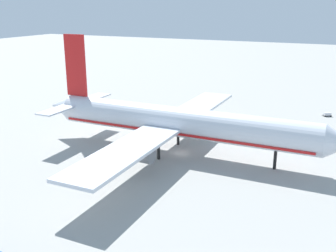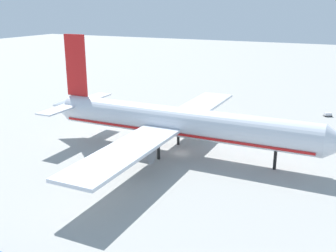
# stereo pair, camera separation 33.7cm
# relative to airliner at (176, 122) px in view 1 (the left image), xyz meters

# --- Properties ---
(ground_plane) EXTENTS (600.00, 600.00, 0.00)m
(ground_plane) POSITION_rel_airliner_xyz_m (1.32, -0.14, -7.55)
(ground_plane) COLOR #9E9E99
(airliner) EXTENTS (74.99, 73.12, 26.74)m
(airliner) POSITION_rel_airliner_xyz_m (0.00, 0.00, 0.00)
(airliner) COLOR silver
(airliner) RESTS_ON ground
(baggage_cart_0) EXTENTS (3.04, 2.40, 1.18)m
(baggage_cart_0) POSITION_rel_airliner_xyz_m (30.17, 49.53, -6.89)
(baggage_cart_0) COLOR #595B60
(baggage_cart_0) RESTS_ON ground
(traffic_cone_1) EXTENTS (0.36, 0.36, 0.55)m
(traffic_cone_1) POSITION_rel_airliner_xyz_m (-28.58, 28.38, -7.27)
(traffic_cone_1) COLOR orange
(traffic_cone_1) RESTS_ON ground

